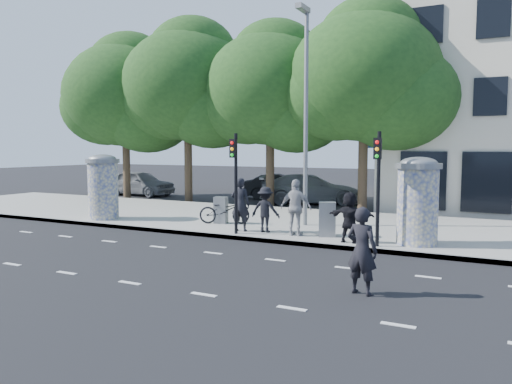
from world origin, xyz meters
The scene contains 25 objects.
ground centered at (0.00, 0.00, 0.00)m, with size 120.00×120.00×0.00m, color black.
sidewalk centered at (0.00, 7.50, 0.07)m, with size 40.00×8.00×0.15m, color gray.
curb centered at (0.00, 3.55, 0.07)m, with size 40.00×0.10×0.16m, color slate.
lane_dash_near centered at (0.00, -2.20, 0.00)m, with size 32.00×0.12×0.01m, color silver.
lane_dash_far centered at (0.00, 1.40, 0.00)m, with size 32.00×0.12×0.01m, color silver.
ad_column_left centered at (-7.20, 4.50, 1.54)m, with size 1.36×1.36×2.65m.
ad_column_right centered at (5.20, 4.70, 1.54)m, with size 1.36×1.36×2.65m.
traffic_pole_near centered at (-0.60, 3.79, 2.23)m, with size 0.22×0.31×3.40m.
traffic_pole_far centered at (4.20, 3.79, 2.23)m, with size 0.22×0.31×3.40m.
street_lamp centered at (0.80, 6.63, 4.79)m, with size 0.25×0.93×8.00m.
tree_far_left centered at (-13.00, 12.50, 6.19)m, with size 7.20×7.20×9.26m.
tree_mid_left centered at (-8.50, 12.50, 6.50)m, with size 7.20×7.20×9.57m.
tree_near_left centered at (-3.50, 12.70, 6.06)m, with size 6.80×6.80×8.97m.
tree_center centered at (1.50, 12.30, 6.31)m, with size 7.00×7.00×9.30m.
ped_b centered at (-0.73, 4.40, 1.09)m, with size 0.69×0.45×1.88m, color black.
ped_d centered at (0.16, 4.58, 0.94)m, with size 1.02×0.58×1.57m, color black.
ped_e centered at (1.36, 4.41, 1.09)m, with size 1.10×0.63×1.88m, color #9E9EA1.
ped_f centered at (3.30, 4.06, 0.94)m, with size 1.46×0.53×1.58m, color black.
man_road centered at (4.93, -0.66, 0.93)m, with size 0.68×0.45×1.86m, color black.
bicycle centered at (-2.09, 5.59, 0.66)m, with size 1.94×0.68×1.02m, color black.
cabinet_left centered at (-2.27, 5.63, 0.66)m, with size 0.49×0.36×1.02m, color slate.
cabinet_right centered at (2.34, 4.74, 0.72)m, with size 0.55×0.40×1.14m, color slate.
car_left centered at (-13.49, 14.25, 0.81)m, with size 4.77×1.92×1.63m, color slate.
car_mid centered at (-4.56, 16.44, 0.73)m, with size 4.45×1.55×1.47m, color black.
car_right centered at (-2.02, 14.70, 0.80)m, with size 5.53×2.25×1.60m, color slate.
Camera 1 is at (7.60, -10.83, 3.09)m, focal length 35.00 mm.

